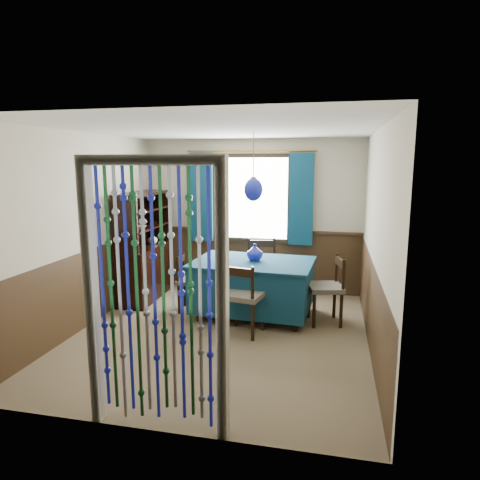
% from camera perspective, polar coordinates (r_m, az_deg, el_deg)
% --- Properties ---
extents(floor, '(4.00, 4.00, 0.00)m').
position_cam_1_polar(floor, '(5.49, -2.60, -12.47)').
color(floor, brown).
rests_on(floor, ground).
extents(ceiling, '(4.00, 4.00, 0.00)m').
position_cam_1_polar(ceiling, '(5.07, -2.83, 14.55)').
color(ceiling, silver).
rests_on(ceiling, ground).
extents(wall_back, '(3.60, 0.00, 3.60)m').
position_cam_1_polar(wall_back, '(7.06, 1.51, 3.19)').
color(wall_back, beige).
rests_on(wall_back, ground).
extents(wall_front, '(3.60, 0.00, 3.60)m').
position_cam_1_polar(wall_front, '(3.29, -11.82, -5.28)').
color(wall_front, beige).
rests_on(wall_front, ground).
extents(wall_left, '(0.00, 4.00, 4.00)m').
position_cam_1_polar(wall_left, '(5.86, -19.97, 1.11)').
color(wall_left, beige).
rests_on(wall_left, ground).
extents(wall_right, '(0.00, 4.00, 4.00)m').
position_cam_1_polar(wall_right, '(4.99, 17.70, -0.27)').
color(wall_right, beige).
rests_on(wall_right, ground).
extents(wainscot_back, '(3.60, 0.00, 3.60)m').
position_cam_1_polar(wainscot_back, '(7.18, 1.45, -2.77)').
color(wainscot_back, '#3A2716').
rests_on(wainscot_back, ground).
extents(wainscot_front, '(3.60, 0.00, 3.60)m').
position_cam_1_polar(wainscot_front, '(3.57, -11.26, -16.89)').
color(wainscot_front, '#3A2716').
rests_on(wainscot_front, ground).
extents(wainscot_left, '(0.00, 4.00, 4.00)m').
position_cam_1_polar(wainscot_left, '(6.01, -19.41, -5.97)').
color(wainscot_left, '#3A2716').
rests_on(wainscot_left, ground).
extents(wainscot_right, '(0.00, 4.00, 4.00)m').
position_cam_1_polar(wainscot_right, '(5.17, 17.07, -8.47)').
color(wainscot_right, '#3A2716').
rests_on(wainscot_right, ground).
extents(window, '(1.32, 0.12, 1.42)m').
position_cam_1_polar(window, '(6.98, 1.44, 5.58)').
color(window, black).
rests_on(window, wall_back).
extents(doorway, '(1.16, 0.12, 2.18)m').
position_cam_1_polar(doorway, '(3.40, -11.28, -8.27)').
color(doorway, silver).
rests_on(doorway, ground).
extents(dining_table, '(1.69, 1.22, 0.78)m').
position_cam_1_polar(dining_table, '(5.98, 1.72, -5.94)').
color(dining_table, '#0F374F').
rests_on(dining_table, floor).
extents(chair_near, '(0.53, 0.52, 0.92)m').
position_cam_1_polar(chair_near, '(5.33, 0.41, -7.52)').
color(chair_near, black).
rests_on(chair_near, floor).
extents(chair_far, '(0.56, 0.55, 0.96)m').
position_cam_1_polar(chair_far, '(6.60, 2.95, -3.86)').
color(chair_far, black).
rests_on(chair_far, floor).
extents(chair_left, '(0.43, 0.45, 0.83)m').
position_cam_1_polar(chair_left, '(6.24, -6.67, -5.42)').
color(chair_left, black).
rests_on(chair_left, floor).
extents(chair_right, '(0.52, 0.54, 0.91)m').
position_cam_1_polar(chair_right, '(5.82, 11.60, -6.27)').
color(chair_right, black).
rests_on(chair_right, floor).
extents(sideboard, '(0.47, 1.29, 1.67)m').
position_cam_1_polar(sideboard, '(6.90, -12.63, -2.83)').
color(sideboard, black).
rests_on(sideboard, floor).
extents(pendant_lamp, '(0.25, 0.25, 0.89)m').
position_cam_1_polar(pendant_lamp, '(5.75, 1.79, 6.76)').
color(pendant_lamp, olive).
rests_on(pendant_lamp, ceiling).
extents(vase_table, '(0.27, 0.27, 0.21)m').
position_cam_1_polar(vase_table, '(5.92, 1.98, -1.73)').
color(vase_table, '#161F9C').
rests_on(vase_table, dining_table).
extents(bowl_shelf, '(0.22, 0.22, 0.05)m').
position_cam_1_polar(bowl_shelf, '(6.55, -13.26, 1.67)').
color(bowl_shelf, beige).
rests_on(bowl_shelf, sideboard).
extents(vase_sideboard, '(0.21, 0.21, 0.18)m').
position_cam_1_polar(vase_sideboard, '(7.00, -11.59, 0.24)').
color(vase_sideboard, beige).
rests_on(vase_sideboard, sideboard).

